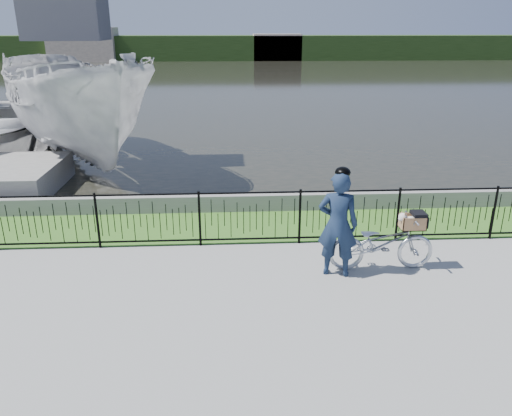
{
  "coord_description": "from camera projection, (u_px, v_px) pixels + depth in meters",
  "views": [
    {
      "loc": [
        -0.4,
        -7.65,
        4.17
      ],
      "look_at": [
        0.09,
        1.0,
        1.0
      ],
      "focal_mm": 35.0,
      "sensor_mm": 36.0,
      "label": 1
    }
  ],
  "objects": [
    {
      "name": "quay_wall",
      "position": [
        246.0,
        202.0,
        11.94
      ],
      "size": [
        60.0,
        0.3,
        0.4
      ],
      "primitive_type": "cube",
      "color": "gray",
      "rests_on": "ground"
    },
    {
      "name": "ground",
      "position": [
        254.0,
        282.0,
        8.63
      ],
      "size": [
        120.0,
        120.0,
        0.0
      ],
      "primitive_type": "plane",
      "color": "gray",
      "rests_on": "ground"
    },
    {
      "name": "far_treeline",
      "position": [
        230.0,
        48.0,
        64.36
      ],
      "size": [
        120.0,
        6.0,
        3.0
      ],
      "primitive_type": "cube",
      "color": "#263F18",
      "rests_on": "ground"
    },
    {
      "name": "far_building_right",
      "position": [
        277.0,
        47.0,
        63.24
      ],
      "size": [
        6.0,
        3.0,
        3.2
      ],
      "primitive_type": "cube",
      "color": "#A69685",
      "rests_on": "ground"
    },
    {
      "name": "grass_strip",
      "position": [
        248.0,
        225.0,
        11.07
      ],
      "size": [
        60.0,
        2.0,
        0.01
      ],
      "primitive_type": "cube",
      "color": "#3B6E22",
      "rests_on": "ground"
    },
    {
      "name": "boat_near",
      "position": [
        76.0,
        104.0,
        15.29
      ],
      "size": [
        7.65,
        9.74,
        5.37
      ],
      "color": "#BCBCBB",
      "rests_on": "water"
    },
    {
      "name": "water",
      "position": [
        232.0,
        82.0,
        39.57
      ],
      "size": [
        120.0,
        120.0,
        0.0
      ],
      "primitive_type": "plane",
      "color": "black",
      "rests_on": "ground"
    },
    {
      "name": "cyclist",
      "position": [
        338.0,
        223.0,
        8.59
      ],
      "size": [
        0.78,
        0.61,
        1.97
      ],
      "color": "#16243C",
      "rests_on": "ground"
    },
    {
      "name": "fence",
      "position": [
        250.0,
        218.0,
        9.93
      ],
      "size": [
        14.0,
        0.06,
        1.15
      ],
      "primitive_type": null,
      "color": "black",
      "rests_on": "ground"
    },
    {
      "name": "far_building_left",
      "position": [
        83.0,
        44.0,
        61.36
      ],
      "size": [
        8.0,
        4.0,
        4.0
      ],
      "primitive_type": "cube",
      "color": "#A69685",
      "rests_on": "ground"
    },
    {
      "name": "bicycle_rig",
      "position": [
        382.0,
        243.0,
        8.95
      ],
      "size": [
        1.9,
        0.66,
        1.1
      ],
      "color": "#B8BCC5",
      "rests_on": "ground"
    }
  ]
}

